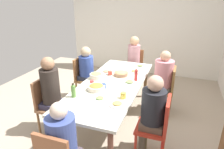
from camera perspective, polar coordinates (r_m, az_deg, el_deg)
The scene contains 29 objects.
ground_plane at distance 3.69m, azimuth 0.00°, elevation -12.88°, with size 6.24×6.24×0.00m, color tan.
wall_left at distance 5.67m, azimuth 9.35°, elevation 13.30°, with size 0.12×4.26×2.60m, color white.
dining_table at distance 3.36m, azimuth 0.00°, elevation -3.46°, with size 2.40×0.95×0.73m.
chair_0 at distance 4.82m, azimuth 6.34°, elevation 2.36°, with size 0.40×0.40×0.90m.
person_0 at distance 4.67m, azimuth 6.19°, elevation 4.63°, with size 0.30×0.30×1.24m.
person_1 at distance 2.21m, azimuth -13.82°, elevation -18.25°, with size 0.30×0.30×1.16m.
chair_2 at distance 3.81m, azimuth 15.36°, elevation -3.69°, with size 0.40×0.40×0.90m.
person_2 at distance 3.73m, azimuth 14.32°, elevation -0.52°, with size 0.33×0.33×1.20m.
chair_3 at distance 4.24m, azimuth -8.16°, elevation -0.46°, with size 0.40×0.40×0.90m.
person_3 at distance 4.14m, azimuth -7.16°, elevation 1.72°, with size 0.30×0.30×1.15m.
chair_4 at distance 2.76m, azimuth 12.97°, elevation -13.79°, with size 0.40×0.40×0.90m.
person_4 at distance 2.66m, azimuth 11.39°, elevation -9.84°, with size 0.31×0.31×1.19m.
chair_5 at distance 3.34m, azimuth -17.72°, elevation -7.71°, with size 0.40×0.40×0.90m.
person_5 at distance 3.18m, azimuth -16.88°, elevation -4.31°, with size 0.30×0.30×1.27m.
plate_0 at distance 3.78m, azimuth -1.68°, elevation 0.79°, with size 0.23×0.23×0.04m.
plate_1 at distance 3.82m, azimuth 6.57°, elevation 0.89°, with size 0.24×0.24×0.04m.
plate_2 at distance 2.81m, azimuth -3.46°, elevation -6.91°, with size 0.20×0.20×0.04m.
plate_3 at distance 4.12m, azimuth 8.02°, elevation 2.39°, with size 0.21×0.21×0.04m.
plate_4 at distance 2.68m, azimuth 1.52°, elevation -8.42°, with size 0.23×0.23×0.04m.
plate_5 at distance 3.32m, azimuth 4.98°, elevation -2.28°, with size 0.24×0.24×0.04m.
bowl_0 at distance 3.08m, azimuth -4.50°, elevation -3.63°, with size 0.27×0.27×0.09m.
bowl_1 at distance 3.49m, azimuth -4.47°, elevation -0.33°, with size 0.23×0.23×0.11m.
bowl_2 at distance 3.62m, azimuth 2.61°, elevation 0.28°, with size 0.25×0.25×0.08m.
cup_0 at distance 3.12m, azimuth -2.47°, elevation -3.32°, with size 0.12×0.08×0.08m.
cup_1 at distance 2.83m, azimuth 3.19°, elevation -5.96°, with size 0.12×0.08×0.09m.
cup_2 at distance 3.24m, azimuth -5.80°, elevation -2.42°, with size 0.11×0.07×0.08m.
cup_3 at distance 3.65m, azimuth -0.55°, elevation 0.42°, with size 0.11×0.07×0.08m.
bottle_0 at distance 2.89m, azimuth -10.96°, elevation -4.54°, with size 0.06×0.06×0.21m.
bottle_1 at distance 3.40m, azimuth 6.86°, elevation -0.04°, with size 0.05×0.05×0.23m.
Camera 1 is at (2.86, 1.03, 2.08)m, focal length 32.05 mm.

